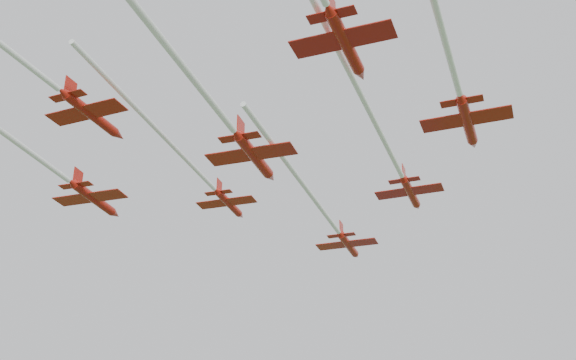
% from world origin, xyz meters
% --- Properties ---
extents(jet_lead, '(8.95, 47.32, 2.64)m').
position_xyz_m(jet_lead, '(5.34, 9.97, 52.99)').
color(jet_lead, '#B41910').
extents(jet_row2_left, '(8.05, 43.18, 2.39)m').
position_xyz_m(jet_row2_left, '(-8.11, -3.49, 55.02)').
color(jet_row2_left, '#B41910').
extents(jet_row2_right, '(10.05, 62.04, 2.46)m').
position_xyz_m(jet_row2_right, '(15.03, -12.80, 53.02)').
color(jet_row2_right, '#B41910').
extents(jet_row3_left, '(9.08, 44.91, 2.69)m').
position_xyz_m(jet_row3_left, '(-21.26, -15.21, 51.98)').
color(jet_row3_left, '#B41910').
extents(jet_row3_mid, '(9.94, 66.16, 2.94)m').
position_xyz_m(jet_row3_mid, '(0.07, -27.74, 52.54)').
color(jet_row3_mid, '#B41910').
extents(jet_row3_right, '(9.73, 53.77, 2.78)m').
position_xyz_m(jet_row3_right, '(22.79, -22.86, 53.93)').
color(jet_row3_right, '#B41910').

